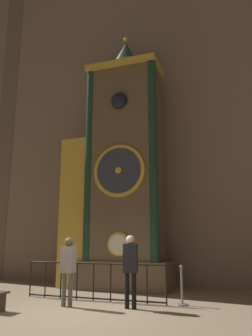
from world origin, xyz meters
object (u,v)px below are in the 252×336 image
object	(u,v)px
visitor_near	(68,264)
stanchion_post	(182,292)
clock_tower	(118,175)
visitor_far	(130,264)

from	to	relation	value
visitor_near	stanchion_post	distance (m)	2.96
clock_tower	visitor_near	bearing A→B (deg)	-91.54
visitor_far	stanchion_post	world-z (taller)	visitor_far
clock_tower	stanchion_post	distance (m)	4.89
visitor_far	stanchion_post	size ratio (longest dim) A/B	1.76
stanchion_post	clock_tower	bearing A→B (deg)	140.27
visitor_far	stanchion_post	distance (m)	1.55
visitor_far	stanchion_post	bearing A→B (deg)	27.94
clock_tower	visitor_near	xyz separation A→B (m)	(-0.09, -3.25, -2.89)
clock_tower	stanchion_post	bearing A→B (deg)	-39.73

